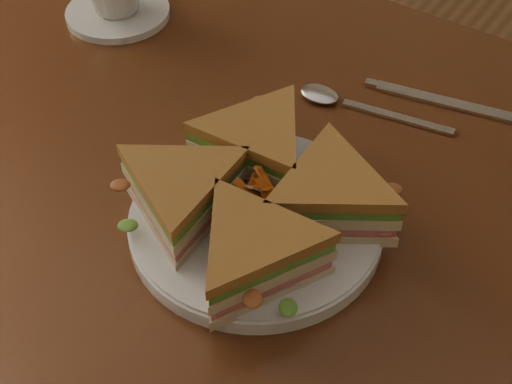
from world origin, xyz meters
TOP-DOWN VIEW (x-y plane):
  - table at (0.00, 0.00)m, footprint 1.20×0.80m
  - plate at (0.04, -0.05)m, footprint 0.25×0.25m
  - sandwich_wedges at (0.04, -0.05)m, footprint 0.31×0.31m
  - crisps_mound at (0.04, -0.05)m, footprint 0.09×0.09m
  - spoon at (0.00, 0.16)m, footprint 0.18×0.05m
  - knife at (0.11, 0.23)m, footprint 0.21×0.06m
  - saucer at (-0.33, 0.16)m, footprint 0.14×0.14m

SIDE VIEW (x-z plane):
  - table at x=0.00m, z-range 0.28..1.03m
  - knife at x=0.11m, z-range 0.75..0.75m
  - spoon at x=0.00m, z-range 0.75..0.76m
  - saucer at x=-0.33m, z-range 0.75..0.76m
  - plate at x=0.04m, z-range 0.75..0.77m
  - crisps_mound at x=0.04m, z-range 0.77..0.82m
  - sandwich_wedges at x=0.04m, z-range 0.77..0.82m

